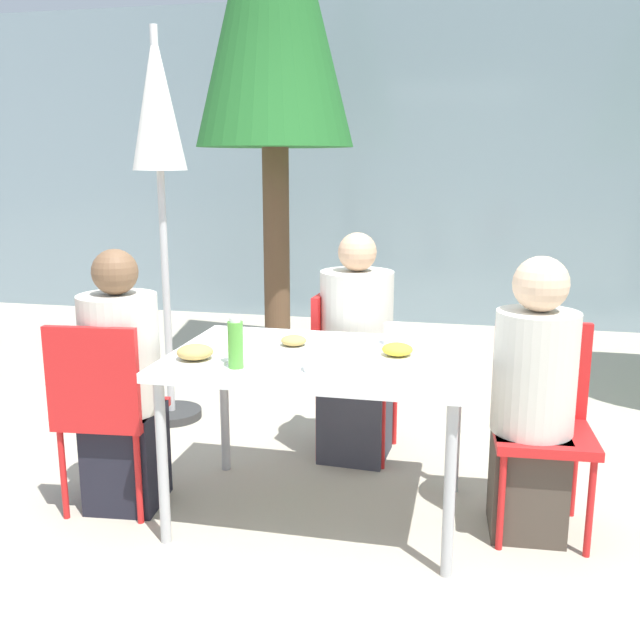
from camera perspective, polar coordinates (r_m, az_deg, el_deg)
The scene contains 16 objects.
ground_plane at distance 3.29m, azimuth 0.00°, elevation -15.27°, with size 24.00×24.00×0.00m, color #B2A893.
building_facade at distance 6.95m, azimuth 7.45°, elevation 12.18°, with size 10.00×0.20×3.00m.
dining_table at distance 3.03m, azimuth 0.00°, elevation -3.90°, with size 1.26×0.85×0.74m.
chair_left at distance 3.26m, azimuth -16.85°, elevation -6.32°, with size 0.44×0.44×0.87m.
person_left at distance 3.29m, azimuth -15.54°, elevation -5.30°, with size 0.34×0.34×1.17m.
chair_right at distance 3.16m, azimuth 17.32°, elevation -6.94°, with size 0.42×0.42×0.87m.
person_right at distance 3.06m, azimuth 16.65°, elevation -6.59°, with size 0.33×0.33×1.18m.
chair_far at distance 3.77m, azimuth 1.89°, elevation -3.18°, with size 0.42×0.42×0.87m.
person_far at distance 3.70m, azimuth 2.91°, elevation -2.85°, with size 0.38×0.38×1.19m.
closed_umbrella at distance 4.24m, azimuth -12.80°, elevation 14.43°, with size 0.36×0.36×2.27m.
plate_0 at distance 3.11m, azimuth -2.12°, elevation -1.91°, with size 0.20×0.20×0.06m.
plate_1 at distance 2.94m, azimuth -9.96°, elevation -2.84°, with size 0.27×0.27×0.07m.
plate_2 at distance 2.97m, azimuth 6.20°, elevation -2.64°, with size 0.23×0.23×0.07m.
bottle at distance 2.82m, azimuth -6.77°, elevation -1.90°, with size 0.06×0.06×0.20m.
drinking_cup at distance 3.19m, azimuth 5.87°, elevation -1.12°, with size 0.08×0.08×0.10m.
salad_bowl at distance 2.79m, azimuth 0.57°, elevation -3.51°, with size 0.18×0.18×0.05m.
Camera 1 is at (0.63, -2.84, 1.54)m, focal length 40.00 mm.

